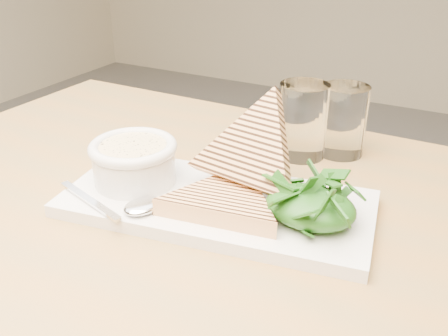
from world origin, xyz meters
The scene contains 14 objects.
table_top centered at (0.03, 0.21, 0.75)m, with size 1.09×0.73×0.04m, color olive.
table_leg_bl centered at (-0.47, 0.53, 0.37)m, with size 0.06×0.06×0.73m, color olive.
platter centered at (0.02, 0.23, 0.78)m, with size 0.39×0.17×0.02m, color silver.
soup_bowl centered at (-0.10, 0.22, 0.81)m, with size 0.11×0.11×0.04m, color silver.
soup centered at (-0.10, 0.22, 0.83)m, with size 0.09×0.09×0.01m, color #EDD18E.
bowl_rim centered at (-0.10, 0.22, 0.84)m, with size 0.12×0.12×0.01m, color silver.
sandwich_flat centered at (0.04, 0.21, 0.80)m, with size 0.17×0.17×0.02m, color tan, non-canonical shape.
sandwich_lean centered at (0.05, 0.26, 0.84)m, with size 0.17×0.17×0.10m, color tan, non-canonical shape.
salad_base centered at (0.14, 0.23, 0.81)m, with size 0.11×0.08×0.04m, color #0D3E0C.
arugula_pile centered at (0.14, 0.23, 0.81)m, with size 0.11×0.10×0.05m, color #2B5E1C, non-canonical shape.
spoon_bowl centered at (-0.05, 0.16, 0.79)m, with size 0.04×0.05×0.01m, color silver.
spoon_handle centered at (-0.12, 0.14, 0.79)m, with size 0.13×0.01×0.00m, color silver.
glass_near centered at (0.05, 0.43, 0.83)m, with size 0.07×0.07×0.11m, color white.
glass_far centered at (0.10, 0.47, 0.82)m, with size 0.07×0.07×0.11m, color white.
Camera 1 is at (0.28, -0.25, 1.10)m, focal length 40.00 mm.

